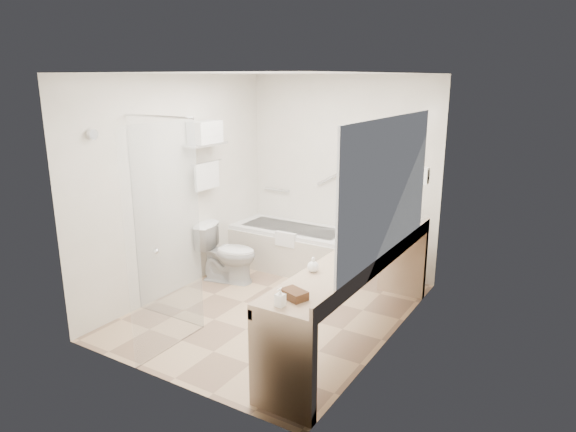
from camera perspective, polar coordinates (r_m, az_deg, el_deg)
The scene contains 25 objects.
floor at distance 5.70m, azimuth -1.60°, elevation -10.43°, with size 3.20×3.20×0.00m, color tan.
ceiling at distance 5.14m, azimuth -1.81°, elevation 15.57°, with size 2.60×3.20×0.10m, color silver.
wall_back at distance 6.65m, azimuth 5.87°, elevation 4.59°, with size 2.60×0.10×2.50m, color silver.
wall_front at distance 4.09m, azimuth -14.05°, elevation -2.59°, with size 2.60×0.10×2.50m, color silver.
wall_left at distance 6.08m, azimuth -12.04°, elevation 3.32°, with size 0.10×3.20×2.50m, color silver.
wall_right at distance 4.72m, azimuth 11.64°, elevation -0.05°, with size 0.10×3.20×2.50m, color silver.
bathtub at distance 6.82m, azimuth 0.54°, elevation -3.53°, with size 1.60×0.73×0.59m.
grab_bar_short at distance 7.13m, azimuth -1.23°, elevation 2.93°, with size 0.03×0.03×0.40m, color silver.
grab_bar_long at distance 6.64m, azimuth 5.33°, elevation 4.58°, with size 0.03×0.03×0.60m, color silver.
shower_enclosure at distance 5.03m, azimuth -13.56°, elevation -1.42°, with size 0.96×0.91×2.11m.
towel_shelf at distance 6.17m, azimuth -9.16°, elevation 8.38°, with size 0.24×0.55×0.81m.
vanity_counter at distance 4.88m, azimuth 7.58°, elevation -6.93°, with size 0.55×2.70×0.95m.
sink at distance 5.15m, azimuth 9.79°, elevation -3.67°, with size 0.40×0.52×0.14m, color silver.
faucet at distance 5.07m, azimuth 11.36°, elevation -2.75°, with size 0.03×0.03×0.14m, color silver.
mirror at distance 4.52m, azimuth 11.06°, elevation 3.21°, with size 0.02×2.00×1.20m, color #AFB4BC.
hairdryer_unit at distance 5.67m, azimuth 14.95°, elevation 4.36°, with size 0.08×0.10×0.18m, color white.
toilet at distance 6.40m, azimuth -6.71°, elevation -4.13°, with size 0.41×0.73×0.72m, color silver.
amenity_basket at distance 3.91m, azimuth 0.70°, elevation -8.69°, with size 0.20×0.13×0.07m, color #4C331B.
soap_bottle_a at distance 3.79m, azimuth -0.87°, elevation -9.54°, with size 0.06×0.14×0.07m, color white.
soap_bottle_b at distance 4.42m, azimuth 2.81°, elevation -5.57°, with size 0.10×0.13×0.10m, color white.
water_bottle_left at distance 5.14m, azimuth 9.60°, elevation -2.35°, with size 0.06×0.06×0.18m.
water_bottle_mid at distance 5.41m, azimuth 10.36°, elevation -1.39°, with size 0.06×0.06×0.21m.
water_bottle_right at distance 5.86m, azimuth 12.03°, elevation -0.36°, with size 0.05×0.05×0.17m.
drinking_glass_near at distance 5.44m, azimuth 9.57°, elevation -1.84°, with size 0.07×0.07×0.09m, color silver.
drinking_glass_far at distance 5.41m, azimuth 8.91°, elevation -1.93°, with size 0.06×0.06×0.08m, color silver.
Camera 1 is at (2.82, -4.30, 2.47)m, focal length 32.00 mm.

